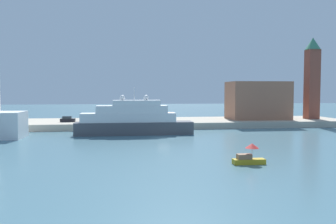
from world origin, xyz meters
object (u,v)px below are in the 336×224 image
(large_yacht, at_px, (133,121))
(mooring_bollard, at_px, (174,121))
(small_motorboat, at_px, (249,156))
(person_figure, at_px, (85,119))
(parked_car, at_px, (68,119))
(bell_tower, at_px, (312,75))
(harbor_building, at_px, (258,100))

(large_yacht, bearing_deg, mooring_bollard, 42.28)
(small_motorboat, xyz_separation_m, person_figure, (-26.32, 49.48, 1.40))
(large_yacht, height_order, parked_car, large_yacht)
(large_yacht, relative_size, bell_tower, 1.12)
(parked_car, xyz_separation_m, mooring_bollard, (27.66, -6.20, -0.21))
(parked_car, distance_m, person_figure, 5.13)
(bell_tower, height_order, mooring_bollard, bell_tower)
(small_motorboat, bearing_deg, mooring_bollard, 94.37)
(small_motorboat, xyz_separation_m, parked_car, (-31.11, 51.31, 1.25))
(bell_tower, xyz_separation_m, person_figure, (-65.03, -2.94, -12.05))
(person_figure, bearing_deg, small_motorboat, -61.98)
(small_motorboat, bearing_deg, harbor_building, 67.13)
(parked_car, bearing_deg, harbor_building, 2.37)
(harbor_building, bearing_deg, bell_tower, -3.98)
(harbor_building, distance_m, person_figure, 49.29)
(large_yacht, distance_m, small_motorboat, 38.03)
(person_figure, bearing_deg, large_yacht, -50.36)
(small_motorboat, bearing_deg, large_yacht, 112.34)
(small_motorboat, bearing_deg, bell_tower, 53.56)
(parked_car, bearing_deg, person_figure, -21.03)
(small_motorboat, xyz_separation_m, harbor_building, (22.58, 53.54, 6.07))
(large_yacht, bearing_deg, small_motorboat, -67.66)
(large_yacht, distance_m, harbor_building, 41.53)
(harbor_building, distance_m, mooring_bollard, 27.81)
(person_figure, bearing_deg, mooring_bollard, -10.79)
(parked_car, bearing_deg, large_yacht, -44.16)
(large_yacht, height_order, bell_tower, bell_tower)
(small_motorboat, height_order, bell_tower, bell_tower)
(person_figure, bearing_deg, harbor_building, 4.75)
(parked_car, bearing_deg, mooring_bollard, -12.63)
(small_motorboat, relative_size, person_figure, 2.56)
(large_yacht, xyz_separation_m, person_figure, (-11.89, 14.35, -0.68))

